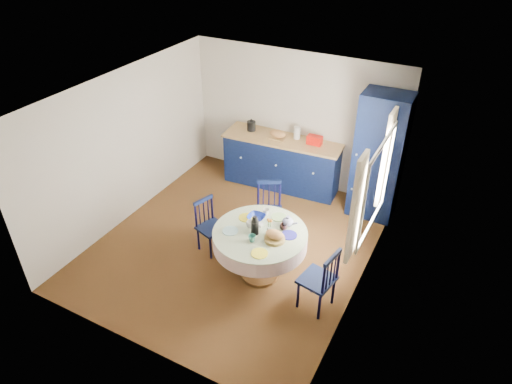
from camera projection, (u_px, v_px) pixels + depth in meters
floor at (235, 243)px, 7.28m from camera, size 4.50×4.50×0.00m
ceiling at (230, 94)px, 5.91m from camera, size 4.50×4.50×0.00m
wall_back at (295, 120)px, 8.26m from camera, size 4.00×0.02×2.50m
wall_left at (126, 147)px, 7.37m from camera, size 0.02×4.50×2.50m
wall_right at (369, 214)px, 5.81m from camera, size 0.02×4.50×2.50m
window at (374, 184)px, 5.90m from camera, size 0.10×1.74×1.45m
kitchen_counter at (282, 161)px, 8.50m from camera, size 2.23×0.82×1.22m
pantry_cabinet at (379, 157)px, 7.41m from camera, size 0.77×0.56×2.18m
dining_table at (261, 239)px, 6.30m from camera, size 1.31×1.31×1.07m
chair_left at (210, 225)px, 6.95m from camera, size 0.47×0.49×0.87m
chair_far at (269, 210)px, 7.22m from camera, size 0.56×0.55×0.94m
chair_right at (320, 279)px, 5.90m from camera, size 0.49×0.50×0.97m
mug_a at (251, 224)px, 6.30m from camera, size 0.13×0.13×0.10m
mug_b at (252, 238)px, 6.05m from camera, size 0.10×0.10×0.10m
mug_c at (283, 227)px, 6.27m from camera, size 0.11×0.11×0.09m
mug_d at (266, 212)px, 6.55m from camera, size 0.10×0.10×0.09m
cobalt_bowl at (256, 217)px, 6.47m from camera, size 0.25×0.25×0.06m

